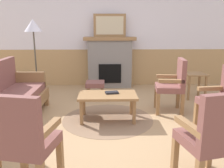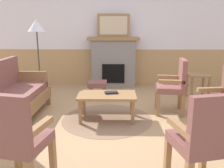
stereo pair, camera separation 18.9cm
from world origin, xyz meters
TOP-DOWN VIEW (x-y plane):
  - ground_plane at (0.00, 0.00)m, footprint 14.00×14.00m
  - wall_back at (0.00, 2.60)m, footprint 7.20×0.14m
  - fireplace at (0.00, 2.35)m, footprint 1.30×0.44m
  - framed_picture at (0.00, 2.35)m, footprint 0.80×0.04m
  - couch at (-1.64, 0.01)m, footprint 0.70×1.80m
  - coffee_table at (-0.08, 0.09)m, footprint 0.96×0.56m
  - round_rug at (-0.08, 0.09)m, footprint 1.53×1.53m
  - book_on_table at (-0.01, 0.14)m, footprint 0.23×0.16m
  - footstool at (-0.34, 1.36)m, footprint 0.40×0.40m
  - armchair_near_fireplace at (1.59, -0.46)m, footprint 0.53×0.53m
  - armchair_by_window_left at (1.11, 0.43)m, footprint 0.53×0.53m
  - armchair_front_left at (0.89, -1.67)m, footprint 0.58×0.58m
  - armchair_front_center at (-0.86, -1.68)m, footprint 0.57×0.57m
  - side_table at (1.83, 1.28)m, footprint 0.44×0.44m
  - floor_lamp_by_couch at (-1.58, 1.30)m, footprint 0.36×0.36m

SIDE VIEW (x-z plane):
  - ground_plane at x=0.00m, z-range 0.00..0.00m
  - round_rug at x=-0.08m, z-range 0.00..0.01m
  - footstool at x=-0.34m, z-range 0.10..0.46m
  - coffee_table at x=-0.08m, z-range 0.17..0.61m
  - couch at x=-1.64m, z-range -0.09..0.89m
  - side_table at x=1.83m, z-range 0.16..0.71m
  - book_on_table at x=-0.01m, z-range 0.44..0.47m
  - armchair_near_fireplace at x=1.59m, z-range 0.05..1.03m
  - armchair_by_window_left at x=1.11m, z-range 0.05..1.03m
  - armchair_front_left at x=0.89m, z-range 0.05..1.03m
  - armchair_front_center at x=-0.86m, z-range 0.05..1.03m
  - fireplace at x=0.00m, z-range 0.01..1.29m
  - wall_back at x=0.00m, z-range -0.04..2.66m
  - floor_lamp_by_couch at x=-1.58m, z-range 0.61..2.29m
  - framed_picture at x=0.00m, z-range 1.28..1.84m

